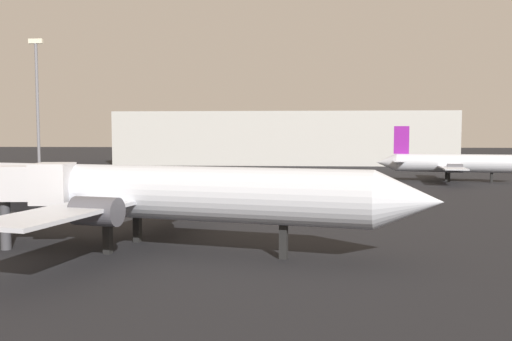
{
  "coord_description": "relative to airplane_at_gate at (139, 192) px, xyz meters",
  "views": [
    {
      "loc": [
        0.21,
        -10.31,
        8.07
      ],
      "look_at": [
        -3.37,
        39.02,
        4.58
      ],
      "focal_mm": 36.49,
      "sensor_mm": 36.0,
      "label": 1
    }
  ],
  "objects": [
    {
      "name": "light_mast_left",
      "position": [
        -33.07,
        51.23,
        9.36
      ],
      "size": [
        2.4,
        0.5,
        24.18
      ],
      "color": "slate",
      "rests_on": "ground_plane"
    },
    {
      "name": "airplane_far_left",
      "position": [
        37.36,
        53.78,
        -0.89
      ],
      "size": [
        25.42,
        20.85,
        9.39
      ],
      "rotation": [
        0.0,
        0.0,
        -0.15
      ],
      "color": "silver",
      "rests_on": "ground_plane"
    },
    {
      "name": "terminal_building",
      "position": [
        7.93,
        108.27,
        2.86
      ],
      "size": [
        87.23,
        27.0,
        13.79
      ],
      "primitive_type": "cube",
      "color": "#B7B7B2",
      "rests_on": "ground_plane"
    },
    {
      "name": "airplane_at_gate",
      "position": [
        0.0,
        0.0,
        0.0
      ],
      "size": [
        39.51,
        24.73,
        11.21
      ],
      "rotation": [
        0.0,
        0.0,
        -0.21
      ],
      "color": "silver",
      "rests_on": "ground_plane"
    }
  ]
}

